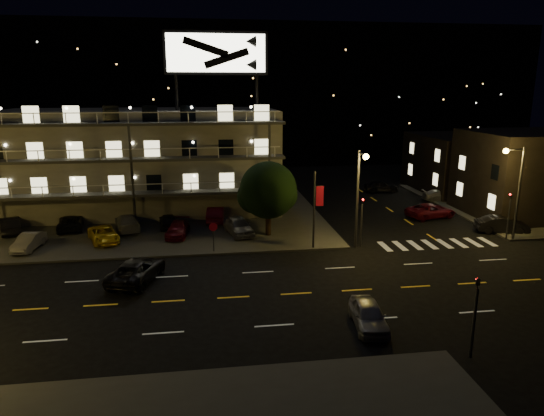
{
  "coord_description": "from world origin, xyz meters",
  "views": [
    {
      "loc": [
        -3.52,
        -28.06,
        12.79
      ],
      "look_at": [
        1.57,
        8.0,
        3.66
      ],
      "focal_mm": 32.0,
      "sensor_mm": 36.0,
      "label": 1
    }
  ],
  "objects": [
    {
      "name": "lot_car_8",
      "position": [
        -6.98,
        15.86,
        0.81
      ],
      "size": [
        1.99,
        4.03,
        1.32
      ],
      "primitive_type": "imported",
      "rotation": [
        0.0,
        0.0,
        3.26
      ],
      "color": "black",
      "rests_on": "curb_nw"
    },
    {
      "name": "side_car_0",
      "position": [
        22.83,
        10.51,
        0.74
      ],
      "size": [
        4.76,
        2.54,
        1.49
      ],
      "primitive_type": "imported",
      "rotation": [
        0.0,
        0.0,
        1.35
      ],
      "color": "black",
      "rests_on": "ground"
    },
    {
      "name": "signal_ne",
      "position": [
        22.0,
        8.5,
        2.57
      ],
      "size": [
        0.27,
        0.2,
        4.6
      ],
      "color": "#2D2D30",
      "rests_on": "ground"
    },
    {
      "name": "side_car_2",
      "position": [
        23.47,
        23.1,
        0.64
      ],
      "size": [
        4.58,
        2.33,
        1.27
      ],
      "primitive_type": "imported",
      "rotation": [
        0.0,
        0.0,
        1.44
      ],
      "color": "gray",
      "rests_on": "ground"
    },
    {
      "name": "lot_car_6",
      "position": [
        -15.81,
        16.59,
        0.78
      ],
      "size": [
        2.88,
        4.85,
        1.26
      ],
      "primitive_type": "imported",
      "rotation": [
        0.0,
        0.0,
        3.32
      ],
      "color": "black",
      "rests_on": "curb_nw"
    },
    {
      "name": "side_car_3",
      "position": [
        18.28,
        28.75,
        0.71
      ],
      "size": [
        4.27,
        2.0,
        1.41
      ],
      "primitive_type": "imported",
      "rotation": [
        0.0,
        0.0,
        1.49
      ],
      "color": "black",
      "rests_on": "ground"
    },
    {
      "name": "signal_nw",
      "position": [
        9.0,
        8.5,
        2.57
      ],
      "size": [
        0.2,
        0.27,
        4.6
      ],
      "color": "#2D2D30",
      "rests_on": "ground"
    },
    {
      "name": "ground",
      "position": [
        0.0,
        0.0,
        0.0
      ],
      "size": [
        140.0,
        140.0,
        0.0
      ],
      "primitive_type": "plane",
      "color": "black",
      "rests_on": "ground"
    },
    {
      "name": "motel",
      "position": [
        -9.94,
        23.88,
        5.34
      ],
      "size": [
        28.0,
        13.8,
        18.1
      ],
      "color": "gray",
      "rests_on": "ground"
    },
    {
      "name": "streetlight_ne",
      "position": [
        22.14,
        8.3,
        4.96
      ],
      "size": [
        1.92,
        0.44,
        8.0
      ],
      "color": "#2D2D30",
      "rests_on": "ground"
    },
    {
      "name": "side_bldg_front",
      "position": [
        29.99,
        16.0,
        4.25
      ],
      "size": [
        14.06,
        10.0,
        8.5
      ],
      "color": "black",
      "rests_on": "ground"
    },
    {
      "name": "lot_car_1",
      "position": [
        -17.62,
        11.09,
        0.78
      ],
      "size": [
        1.78,
        3.98,
        1.27
      ],
      "primitive_type": "imported",
      "rotation": [
        0.0,
        0.0,
        -0.12
      ],
      "color": "gray",
      "rests_on": "curb_nw"
    },
    {
      "name": "tree",
      "position": [
        1.8,
        12.34,
        4.01
      ],
      "size": [
        5.16,
        4.97,
        6.49
      ],
      "color": "black",
      "rests_on": "curb_nw"
    },
    {
      "name": "hill_backdrop",
      "position": [
        -5.94,
        68.78,
        11.55
      ],
      "size": [
        120.0,
        25.0,
        24.0
      ],
      "color": "black",
      "rests_on": "ground"
    },
    {
      "name": "lot_car_4",
      "position": [
        -0.73,
        12.93,
        0.92
      ],
      "size": [
        2.82,
        4.82,
        1.54
      ],
      "primitive_type": "imported",
      "rotation": [
        0.0,
        0.0,
        0.24
      ],
      "color": "gray",
      "rests_on": "curb_nw"
    },
    {
      "name": "curb_nw",
      "position": [
        -14.0,
        20.0,
        0.07
      ],
      "size": [
        44.0,
        24.0,
        0.15
      ],
      "primitive_type": "cube",
      "color": "#3B3B39",
      "rests_on": "ground"
    },
    {
      "name": "lot_car_5",
      "position": [
        -20.81,
        16.19,
        0.88
      ],
      "size": [
        3.02,
        4.66,
        1.45
      ],
      "primitive_type": "imported",
      "rotation": [
        0.0,
        0.0,
        3.51
      ],
      "color": "black",
      "rests_on": "curb_nw"
    },
    {
      "name": "signal_sw",
      "position": [
        9.0,
        -8.5,
        2.57
      ],
      "size": [
        0.2,
        0.27,
        4.6
      ],
      "color": "#2D2D30",
      "rests_on": "ground"
    },
    {
      "name": "road_car_east",
      "position": [
        5.08,
        -4.83,
        0.7
      ],
      "size": [
        2.06,
        4.25,
        1.4
      ],
      "primitive_type": "imported",
      "rotation": [
        0.0,
        0.0,
        -0.1
      ],
      "color": "gray",
      "rests_on": "ground"
    },
    {
      "name": "side_bldg_back",
      "position": [
        29.99,
        28.0,
        3.5
      ],
      "size": [
        14.06,
        12.0,
        7.0
      ],
      "color": "black",
      "rests_on": "ground"
    },
    {
      "name": "streetlight_nc",
      "position": [
        8.5,
        7.94,
        4.96
      ],
      "size": [
        0.44,
        1.92,
        8.0
      ],
      "color": "#2D2D30",
      "rests_on": "ground"
    },
    {
      "name": "banner_north",
      "position": [
        5.09,
        8.4,
        3.43
      ],
      "size": [
        0.83,
        0.16,
        6.4
      ],
      "color": "#2D2D30",
      "rests_on": "ground"
    },
    {
      "name": "lot_car_9",
      "position": [
        -2.59,
        17.37,
        0.89
      ],
      "size": [
        1.95,
        4.6,
        1.48
      ],
      "primitive_type": "imported",
      "rotation": [
        0.0,
        0.0,
        3.05
      ],
      "color": "#580C18",
      "rests_on": "curb_nw"
    },
    {
      "name": "road_car_west",
      "position": [
        -8.29,
        3.64,
        0.75
      ],
      "size": [
        3.97,
        5.92,
        1.51
      ],
      "primitive_type": "imported",
      "rotation": [
        0.0,
        0.0,
        2.85
      ],
      "color": "black",
      "rests_on": "ground"
    },
    {
      "name": "side_car_1",
      "position": [
        18.87,
        16.31,
        0.71
      ],
      "size": [
        5.54,
        3.51,
        1.43
      ],
      "primitive_type": "imported",
      "rotation": [
        0.0,
        0.0,
        1.81
      ],
      "color": "#580C18",
      "rests_on": "ground"
    },
    {
      "name": "stop_sign",
      "position": [
        -3.0,
        8.57,
        1.71
      ],
      "size": [
        0.91,
        0.11,
        2.61
      ],
      "color": "#2D2D30",
      "rests_on": "ground"
    },
    {
      "name": "curb_ne",
      "position": [
        30.0,
        20.0,
        0.07
      ],
      "size": [
        16.0,
        24.0,
        0.15
      ],
      "primitive_type": "cube",
      "color": "#3B3B39",
      "rests_on": "ground"
    },
    {
      "name": "lot_car_2",
      "position": [
        -12.1,
        12.37,
        0.76
      ],
      "size": [
        3.47,
        4.86,
        1.23
      ],
      "primitive_type": "imported",
      "rotation": [
        0.0,
        0.0,
        0.36
      ],
      "color": "yellow",
      "rests_on": "curb_nw"
    },
    {
      "name": "lot_car_7",
      "position": [
        -10.64,
        15.62,
        0.86
      ],
      "size": [
        3.05,
        5.24,
        1.43
      ],
      "primitive_type": "imported",
      "rotation": [
        0.0,
        0.0,
        3.37
      ],
      "color": "gray",
      "rests_on": "curb_nw"
    },
    {
      "name": "lot_car_3",
      "position": [
        -5.99,
        13.14,
        0.76
      ],
      "size": [
        2.22,
        4.41,
        1.23
      ],
      "primitive_type": "imported",
      "rotation": [
        0.0,
        0.0,
        -0.12
      ],
      "color": "#580C18",
      "rests_on": "curb_nw"
    }
  ]
}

